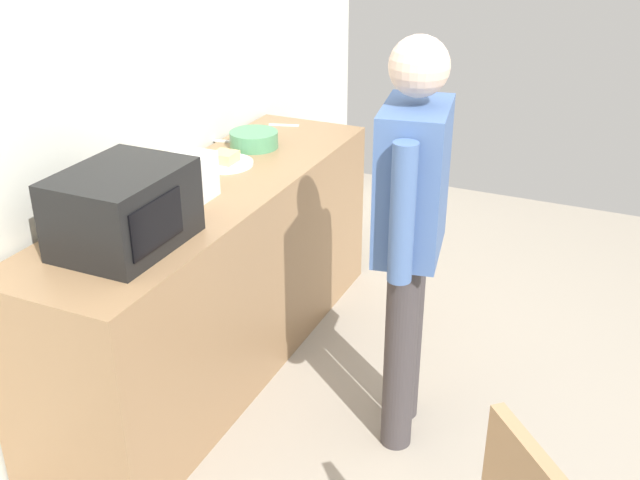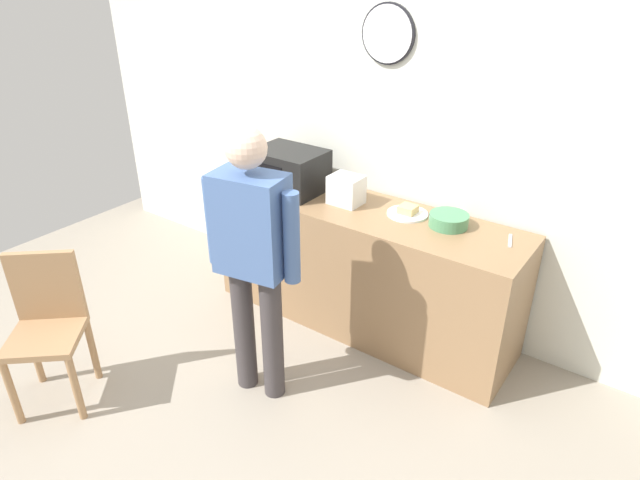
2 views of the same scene
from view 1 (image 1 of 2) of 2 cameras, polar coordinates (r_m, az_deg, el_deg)
The scene contains 10 objects.
ground_plane at distance 3.31m, azimuth 9.14°, elevation -16.14°, with size 6.00×6.00×0.00m, color #9E9384.
back_wall at distance 3.35m, azimuth -16.73°, elevation 9.26°, with size 5.40×0.13×2.60m.
kitchen_counter at distance 3.66m, azimuth -7.72°, elevation -2.76°, with size 2.23×0.62×0.92m, color #93704C.
microwave at distance 2.92m, azimuth -14.51°, elevation 2.28°, with size 0.50×0.39×0.30m.
sandwich_plate at distance 3.72m, azimuth -7.12°, elevation 5.88°, with size 0.27×0.27×0.07m.
salad_bowl at distance 3.95m, azimuth -4.96°, elevation 7.51°, with size 0.25×0.25×0.08m, color #4C8E60.
toaster at distance 3.31m, azimuth -9.86°, elevation 4.61°, with size 0.22×0.18×0.20m, color silver.
fork_utensil at distance 4.06m, azimuth -6.96°, elevation 7.35°, with size 0.17×0.02×0.01m, color silver.
spoon_utensil at distance 4.30m, azimuth -2.72°, elevation 8.59°, with size 0.17×0.02×0.01m, color silver.
person_standing at distance 2.94m, azimuth 6.80°, elevation 1.48°, with size 0.58×0.31×1.70m.
Camera 1 is at (-2.42, -0.54, 2.20)m, focal length 42.74 mm.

